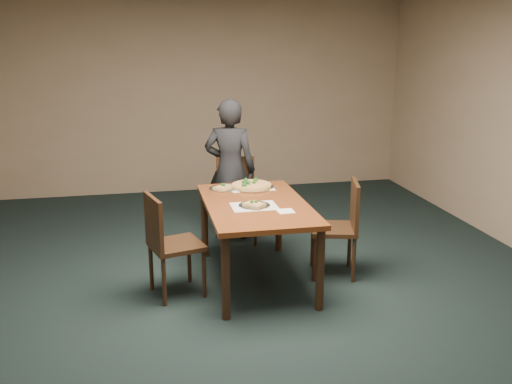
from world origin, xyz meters
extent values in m
plane|color=black|center=(0.00, 0.00, 0.00)|extent=(8.00, 8.00, 0.00)
plane|color=tan|center=(0.00, 4.00, 1.40)|extent=(6.00, 0.00, 6.00)
cube|color=#5D2A12|center=(0.14, 0.64, 0.73)|extent=(0.90, 1.50, 0.04)
cylinder|color=black|center=(-0.25, -0.05, 0.35)|extent=(0.07, 0.07, 0.70)
cylinder|color=black|center=(-0.25, 1.33, 0.35)|extent=(0.07, 0.07, 0.70)
cylinder|color=black|center=(0.53, -0.05, 0.35)|extent=(0.07, 0.07, 0.70)
cylinder|color=black|center=(0.53, 1.33, 0.35)|extent=(0.07, 0.07, 0.70)
cube|color=black|center=(0.15, 1.73, 0.45)|extent=(0.45, 0.45, 0.04)
cylinder|color=black|center=(-0.04, 1.56, 0.21)|extent=(0.04, 0.04, 0.43)
cylinder|color=black|center=(-0.01, 1.92, 0.21)|extent=(0.04, 0.04, 0.43)
cylinder|color=black|center=(0.32, 1.53, 0.21)|extent=(0.04, 0.04, 0.43)
cylinder|color=black|center=(0.35, 1.89, 0.21)|extent=(0.04, 0.04, 0.43)
cube|color=black|center=(0.17, 1.91, 0.69)|extent=(0.42, 0.07, 0.44)
cube|color=black|center=(-0.60, 0.51, 0.45)|extent=(0.52, 0.52, 0.04)
cylinder|color=black|center=(-0.38, 0.38, 0.21)|extent=(0.04, 0.04, 0.43)
cylinder|color=black|center=(-0.72, 0.29, 0.21)|extent=(0.04, 0.04, 0.43)
cylinder|color=black|center=(-0.47, 0.73, 0.21)|extent=(0.04, 0.04, 0.43)
cylinder|color=black|center=(-0.82, 0.64, 0.21)|extent=(0.04, 0.04, 0.43)
cube|color=black|center=(-0.78, 0.46, 0.69)|extent=(0.14, 0.41, 0.44)
cube|color=black|center=(0.88, 0.64, 0.45)|extent=(0.51, 0.51, 0.04)
cylinder|color=black|center=(0.75, 0.86, 0.21)|extent=(0.04, 0.04, 0.43)
cylinder|color=black|center=(1.10, 0.76, 0.21)|extent=(0.04, 0.04, 0.43)
cylinder|color=black|center=(0.65, 0.51, 0.21)|extent=(0.04, 0.04, 0.43)
cylinder|color=black|center=(1.00, 0.42, 0.21)|extent=(0.04, 0.04, 0.43)
cube|color=black|center=(1.06, 0.59, 0.69)|extent=(0.14, 0.41, 0.44)
imported|color=black|center=(0.10, 1.88, 0.78)|extent=(0.66, 0.54, 1.56)
cube|color=white|center=(0.20, 1.17, 0.75)|extent=(0.42, 0.32, 0.00)
cube|color=white|center=(0.10, 0.54, 0.75)|extent=(0.40, 0.30, 0.00)
cylinder|color=silver|center=(0.20, 1.17, 0.76)|extent=(0.43, 0.43, 0.01)
cylinder|color=#B48D45|center=(0.20, 1.17, 0.77)|extent=(0.39, 0.39, 0.02)
cylinder|color=#F2DA7E|center=(0.20, 1.17, 0.79)|extent=(0.35, 0.35, 0.01)
sphere|color=#154617|center=(0.16, 1.25, 0.80)|extent=(0.04, 0.04, 0.04)
sphere|color=#154617|center=(0.23, 1.17, 0.80)|extent=(0.04, 0.04, 0.04)
sphere|color=#154617|center=(0.17, 1.15, 0.80)|extent=(0.04, 0.04, 0.04)
sphere|color=#154617|center=(0.12, 1.08, 0.80)|extent=(0.03, 0.03, 0.03)
sphere|color=#154617|center=(0.14, 1.17, 0.80)|extent=(0.03, 0.03, 0.03)
sphere|color=#154617|center=(0.17, 1.32, 0.80)|extent=(0.03, 0.03, 0.03)
sphere|color=#154617|center=(0.11, 1.08, 0.80)|extent=(0.04, 0.04, 0.04)
sphere|color=#154617|center=(0.13, 1.21, 0.80)|extent=(0.03, 0.03, 0.03)
sphere|color=#154617|center=(0.26, 1.26, 0.80)|extent=(0.04, 0.04, 0.04)
sphere|color=#154617|center=(0.17, 1.16, 0.80)|extent=(0.04, 0.04, 0.04)
cylinder|color=silver|center=(0.10, 0.54, 0.76)|extent=(0.28, 0.28, 0.01)
cube|color=#B48D45|center=(0.10, 0.54, 0.77)|extent=(0.21, 0.21, 0.02)
cube|color=#F2DA7E|center=(0.10, 0.54, 0.78)|extent=(0.17, 0.17, 0.01)
sphere|color=#154617|center=(0.11, 0.54, 0.79)|extent=(0.03, 0.03, 0.03)
sphere|color=#154617|center=(0.08, 0.54, 0.79)|extent=(0.03, 0.03, 0.03)
cylinder|color=silver|center=(-0.08, 1.17, 0.76)|extent=(0.28, 0.28, 0.01)
cube|color=#B48D45|center=(-0.08, 1.17, 0.77)|extent=(0.21, 0.20, 0.02)
cube|color=#F2DA7E|center=(-0.08, 1.17, 0.78)|extent=(0.17, 0.16, 0.01)
sphere|color=#154617|center=(-0.07, 1.17, 0.79)|extent=(0.03, 0.03, 0.03)
sphere|color=#154617|center=(-0.09, 1.19, 0.79)|extent=(0.03, 0.03, 0.03)
cube|color=white|center=(0.33, 0.33, 0.75)|extent=(0.14, 0.14, 0.01)
camera|label=1|loc=(-0.87, -4.16, 2.20)|focal=40.00mm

